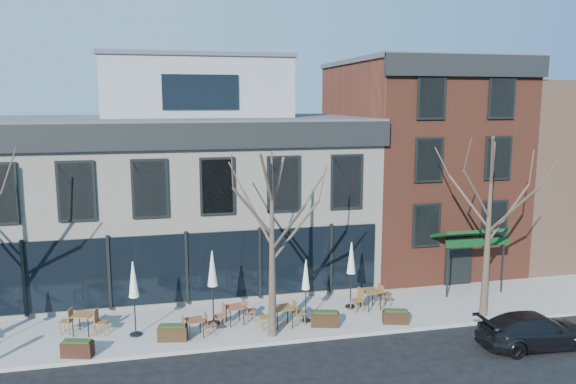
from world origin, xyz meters
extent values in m
plane|color=black|center=(0.00, 0.00, 0.00)|extent=(120.00, 120.00, 0.00)
cube|color=gray|center=(3.25, -2.15, 0.07)|extent=(33.50, 4.70, 0.15)
cube|color=beige|center=(0.00, 5.00, 4.00)|extent=(18.00, 10.00, 8.00)
cube|color=#47474C|center=(0.00, 5.00, 8.05)|extent=(18.30, 10.30, 0.30)
cube|color=black|center=(0.00, -0.12, 7.55)|extent=(18.30, 0.25, 1.10)
cube|color=black|center=(0.00, -0.06, 1.90)|extent=(17.20, 0.12, 3.00)
cube|color=gray|center=(1.00, 6.00, 9.60)|extent=(9.00, 6.50, 3.00)
cube|color=brown|center=(13.00, 5.00, 5.50)|extent=(8.00, 10.00, 11.00)
cube|color=#47474C|center=(13.00, 5.00, 11.05)|extent=(8.20, 10.20, 0.25)
cube|color=black|center=(13.00, -0.12, 10.60)|extent=(8.20, 0.25, 1.00)
cube|color=black|center=(13.00, -0.85, 2.90)|extent=(3.20, 1.66, 0.67)
cube|color=black|center=(13.00, -0.05, 1.25)|extent=(1.40, 0.10, 2.50)
cube|color=#8C664C|center=(23.00, 6.00, 5.00)|extent=(12.00, 12.00, 10.00)
cone|color=#382B21|center=(3.00, -3.90, 3.67)|extent=(0.34, 0.34, 7.04)
cylinder|color=#382B21|center=(3.95, -3.73, 4.18)|extent=(2.00, 0.46, 2.21)
cylinder|color=#382B21|center=(2.60, -3.04, 4.59)|extent=(0.93, 1.84, 1.91)
cylinder|color=#382B21|center=(2.25, -4.17, 5.04)|extent=(1.61, 0.68, 1.97)
cylinder|color=#382B21|center=(3.40, -4.76, 4.51)|extent=(0.93, 1.83, 2.03)
cone|color=#382B21|center=(12.00, -3.90, 3.89)|extent=(0.34, 0.34, 7.48)
cylinder|color=#382B21|center=(13.01, -3.72, 4.43)|extent=(2.12, 0.48, 2.35)
cylinder|color=#382B21|center=(11.57, -2.99, 4.86)|extent=(0.98, 1.94, 2.03)
cylinder|color=#382B21|center=(11.20, -4.19, 5.35)|extent=(1.71, 0.71, 2.09)
cylinder|color=#382B21|center=(12.42, -4.81, 4.78)|extent=(0.98, 1.94, 2.16)
imported|color=black|center=(12.34, -6.78, 0.64)|extent=(4.44, 1.90, 1.28)
cube|color=brown|center=(-4.04, -2.12, 0.93)|extent=(0.93, 0.93, 0.04)
cylinder|color=black|center=(-4.41, -2.33, 0.53)|extent=(0.04, 0.04, 0.77)
cylinder|color=black|center=(-3.83, -2.49, 0.53)|extent=(0.04, 0.04, 0.77)
cylinder|color=black|center=(-4.24, -1.75, 0.53)|extent=(0.04, 0.04, 0.77)
cylinder|color=black|center=(-3.67, -1.92, 0.53)|extent=(0.04, 0.04, 0.77)
cube|color=brown|center=(0.11, -3.39, 0.83)|extent=(0.75, 0.75, 0.04)
cylinder|color=black|center=(-0.11, -3.69, 0.49)|extent=(0.04, 0.04, 0.67)
cylinder|color=black|center=(0.41, -3.60, 0.49)|extent=(0.04, 0.04, 0.67)
cylinder|color=black|center=(-0.19, -3.17, 0.49)|extent=(0.04, 0.04, 0.67)
cylinder|color=black|center=(0.32, -3.09, 0.49)|extent=(0.04, 0.04, 0.67)
cube|color=brown|center=(1.75, -2.48, 0.87)|extent=(0.80, 0.80, 0.04)
cylinder|color=black|center=(1.53, -2.80, 0.50)|extent=(0.04, 0.04, 0.71)
cylinder|color=black|center=(2.07, -2.70, 0.50)|extent=(0.04, 0.04, 0.71)
cylinder|color=black|center=(1.43, -2.26, 0.50)|extent=(0.04, 0.04, 0.71)
cylinder|color=black|center=(1.97, -2.16, 0.50)|extent=(0.04, 0.04, 0.71)
cube|color=brown|center=(3.56, -3.18, 0.94)|extent=(0.82, 0.82, 0.04)
cylinder|color=black|center=(3.29, -3.50, 0.54)|extent=(0.04, 0.04, 0.78)
cylinder|color=black|center=(3.89, -3.45, 0.54)|extent=(0.04, 0.04, 0.78)
cylinder|color=black|center=(3.23, -2.90, 0.54)|extent=(0.04, 0.04, 0.78)
cylinder|color=black|center=(3.84, -2.85, 0.54)|extent=(0.04, 0.04, 0.78)
cube|color=brown|center=(7.66, -2.17, 0.94)|extent=(0.90, 0.90, 0.04)
cylinder|color=black|center=(7.42, -2.53, 0.54)|extent=(0.04, 0.04, 0.78)
cylinder|color=black|center=(8.02, -2.40, 0.54)|extent=(0.04, 0.04, 0.78)
cylinder|color=black|center=(7.29, -1.94, 0.54)|extent=(0.04, 0.04, 0.78)
cylinder|color=black|center=(7.89, -1.81, 0.54)|extent=(0.04, 0.04, 0.78)
cylinder|color=black|center=(-2.10, -2.71, 0.18)|extent=(0.47, 0.47, 0.06)
cylinder|color=black|center=(-2.10, -2.71, 1.31)|extent=(0.05, 0.05, 2.33)
cone|color=white|center=(-2.10, -2.71, 2.37)|extent=(0.38, 0.38, 1.38)
cylinder|color=black|center=(0.91, -2.29, 0.18)|extent=(0.49, 0.49, 0.07)
cylinder|color=black|center=(0.91, -2.29, 1.36)|extent=(0.06, 0.06, 2.43)
cone|color=beige|center=(0.91, -2.29, 2.47)|extent=(0.40, 0.40, 1.44)
cylinder|color=black|center=(4.59, -2.84, 0.18)|extent=(0.41, 0.41, 0.06)
cylinder|color=black|center=(4.59, -2.84, 1.18)|extent=(0.05, 0.05, 2.06)
cone|color=silver|center=(4.59, -2.84, 2.12)|extent=(0.34, 0.34, 1.22)
cylinder|color=black|center=(6.88, -1.79, 0.18)|extent=(0.46, 0.46, 0.06)
cylinder|color=black|center=(6.88, -1.79, 1.31)|extent=(0.05, 0.05, 2.32)
cone|color=silver|center=(6.88, -1.79, 2.37)|extent=(0.38, 0.38, 1.37)
cube|color=black|center=(-4.02, -4.12, 0.42)|extent=(1.15, 0.71, 0.54)
cube|color=#1E3314|center=(-4.02, -4.12, 0.71)|extent=(1.02, 0.60, 0.09)
cube|color=#302010|center=(-0.73, -3.50, 0.42)|extent=(1.15, 0.64, 0.54)
cube|color=#1E3314|center=(-0.73, -3.50, 0.72)|extent=(1.03, 0.53, 0.09)
cube|color=black|center=(5.21, -3.50, 0.43)|extent=(1.19, 0.73, 0.56)
cube|color=#1E3314|center=(5.21, -3.50, 0.73)|extent=(1.06, 0.61, 0.09)
cube|color=black|center=(8.06, -3.87, 0.40)|extent=(1.09, 0.66, 0.51)
cube|color=#1E3314|center=(8.06, -3.87, 0.68)|extent=(0.97, 0.55, 0.08)
camera|label=1|loc=(-1.00, -23.78, 9.05)|focal=35.00mm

